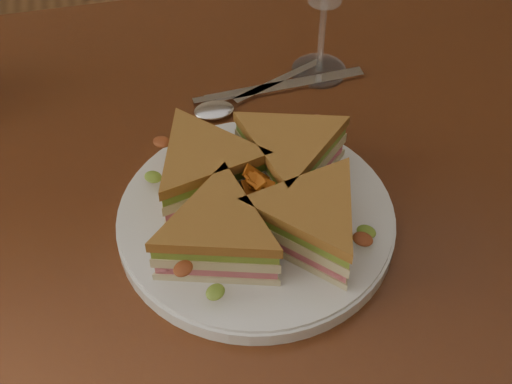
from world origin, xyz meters
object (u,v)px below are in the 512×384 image
Objects in this scene: plate at (256,220)px; table at (223,257)px; sandwich_wedges at (256,195)px; spoon at (230,104)px; knife at (274,89)px.

table is at bearing 124.95° from plate.
plate is at bearing 0.00° from sandwich_wedges.
knife is at bearing -6.41° from spoon.
plate is 0.19m from spoon.
table is 6.96× the size of spoon.
sandwich_wedges reaches higher than table.
table is 5.57× the size of knife.
table is at bearing 124.95° from sandwich_wedges.
sandwich_wedges is 0.19m from spoon.
plate is 0.99× the size of sandwich_wedges.
plate reaches higher than knife.
knife is (0.06, 0.02, -0.00)m from spoon.
knife reaches higher than table.
plate is at bearing -112.01° from knife.
knife is (0.10, 0.16, 0.10)m from table.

